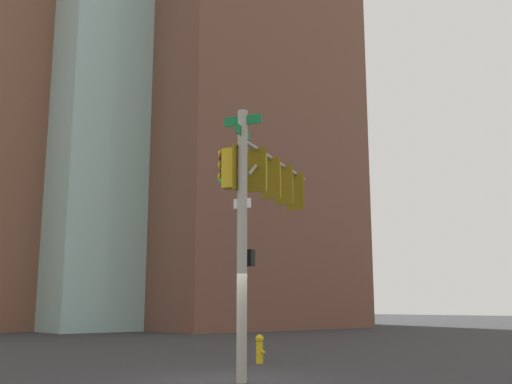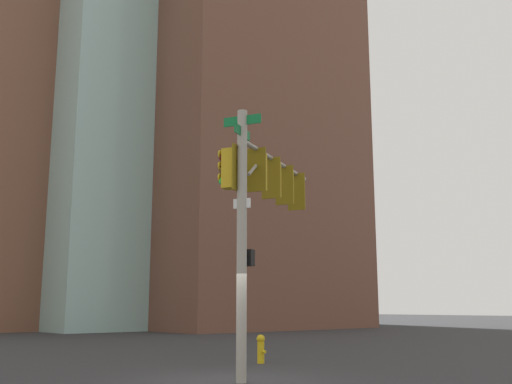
{
  "view_description": "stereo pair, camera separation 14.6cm",
  "coord_description": "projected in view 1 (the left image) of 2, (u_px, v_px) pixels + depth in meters",
  "views": [
    {
      "loc": [
        11.48,
        -9.43,
        1.74
      ],
      "look_at": [
        0.08,
        0.72,
        4.64
      ],
      "focal_mm": 42.26,
      "sensor_mm": 36.0,
      "label": 1
    },
    {
      "loc": [
        11.58,
        -9.32,
        1.74
      ],
      "look_at": [
        0.08,
        0.72,
        4.64
      ],
      "focal_mm": 42.26,
      "sensor_mm": 36.0,
      "label": 2
    }
  ],
  "objects": [
    {
      "name": "building_brick_nearside",
      "position": [
        18.0,
        100.0,
        56.06
      ],
      "size": [
        26.3,
        20.63,
        41.29
      ],
      "primitive_type": "cube",
      "color": "brown",
      "rests_on": "ground_plane"
    },
    {
      "name": "signal_pole_assembly",
      "position": [
        263.0,
        196.0,
        16.1
      ],
      "size": [
        2.76,
        4.94,
        6.55
      ],
      "rotation": [
        0.0,
        0.0,
        2.03
      ],
      "color": "#9E998C",
      "rests_on": "ground_plane"
    },
    {
      "name": "building_glass_tower",
      "position": [
        171.0,
        26.0,
        63.58
      ],
      "size": [
        25.53,
        31.91,
        61.66
      ],
      "primitive_type": "cube",
      "color": "#9EC6C1",
      "rests_on": "ground_plane"
    },
    {
      "name": "fire_hydrant",
      "position": [
        260.0,
        348.0,
        18.64
      ],
      "size": [
        0.34,
        0.26,
        0.87
      ],
      "color": "gold",
      "rests_on": "ground_plane"
    },
    {
      "name": "building_brick_midblock",
      "position": [
        205.0,
        135.0,
        55.4
      ],
      "size": [
        23.09,
        18.43,
        34.4
      ],
      "primitive_type": "cube",
      "color": "brown",
      "rests_on": "ground_plane"
    },
    {
      "name": "ground_plane",
      "position": [
        231.0,
        381.0,
        14.26
      ],
      "size": [
        200.0,
        200.0,
        0.0
      ],
      "primitive_type": "plane",
      "color": "#2D2D30"
    }
  ]
}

